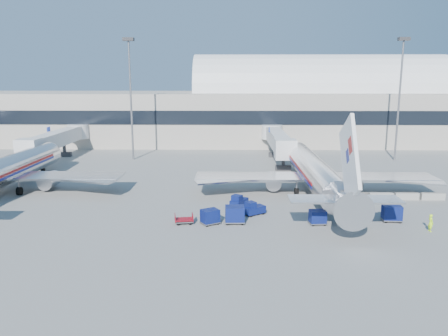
{
  "coord_description": "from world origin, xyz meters",
  "views": [
    {
      "loc": [
        -1.31,
        -52.32,
        15.16
      ],
      "look_at": [
        -2.19,
        6.0,
        3.26
      ],
      "focal_mm": 35.0,
      "sensor_mm": 36.0,
      "label": 1
    }
  ],
  "objects_px": {
    "mast_west": "(130,81)",
    "tug_lead": "(254,209)",
    "cart_solo_near": "(318,217)",
    "cart_open_red": "(184,220)",
    "mast_east": "(401,81)",
    "cart_solo_far": "(392,213)",
    "cart_train_a": "(235,213)",
    "cart_train_b": "(235,214)",
    "cart_train_c": "(210,216)",
    "tug_left": "(239,202)",
    "barrier_far": "(433,196)",
    "tug_right": "(361,203)",
    "jetbridge_mid": "(59,138)",
    "ramp_worker": "(431,223)",
    "barrier_near": "(381,196)",
    "barrier_mid": "(407,196)",
    "airliner_main": "(315,173)",
    "airliner_mid": "(2,172)",
    "jetbridge_near": "(277,139)"
  },
  "relations": [
    {
      "from": "mast_west",
      "to": "tug_lead",
      "type": "relative_size",
      "value": 8.32
    },
    {
      "from": "jetbridge_mid",
      "to": "cart_train_a",
      "type": "relative_size",
      "value": 13.98
    },
    {
      "from": "jetbridge_mid",
      "to": "tug_left",
      "type": "bearing_deg",
      "value": -43.73
    },
    {
      "from": "airliner_main",
      "to": "tug_left",
      "type": "distance_m",
      "value": 12.28
    },
    {
      "from": "mast_east",
      "to": "tug_right",
      "type": "height_order",
      "value": "mast_east"
    },
    {
      "from": "barrier_near",
      "to": "jetbridge_near",
      "type": "bearing_deg",
      "value": 109.85
    },
    {
      "from": "cart_train_c",
      "to": "mast_west",
      "type": "bearing_deg",
      "value": 82.0
    },
    {
      "from": "barrier_far",
      "to": "tug_left",
      "type": "xyz_separation_m",
      "value": [
        -24.92,
        -3.79,
        0.29
      ]
    },
    {
      "from": "mast_east",
      "to": "tug_lead",
      "type": "relative_size",
      "value": 8.32
    },
    {
      "from": "cart_train_b",
      "to": "cart_train_c",
      "type": "bearing_deg",
      "value": -174.33
    },
    {
      "from": "tug_left",
      "to": "cart_train_c",
      "type": "height_order",
      "value": "tug_left"
    },
    {
      "from": "tug_left",
      "to": "cart_solo_near",
      "type": "distance_m",
      "value": 10.28
    },
    {
      "from": "mast_west",
      "to": "mast_east",
      "type": "height_order",
      "value": "same"
    },
    {
      "from": "tug_left",
      "to": "ramp_worker",
      "type": "xyz_separation_m",
      "value": [
        19.3,
        -8.11,
        0.16
      ]
    },
    {
      "from": "jetbridge_mid",
      "to": "ramp_worker",
      "type": "xyz_separation_m",
      "value": [
        53.38,
        -40.71,
        -3.02
      ]
    },
    {
      "from": "cart_solo_near",
      "to": "cart_solo_far",
      "type": "height_order",
      "value": "cart_solo_far"
    },
    {
      "from": "airliner_main",
      "to": "jetbridge_mid",
      "type": "xyz_separation_m",
      "value": [
        -44.4,
        26.3,
        1.0
      ]
    },
    {
      "from": "tug_lead",
      "to": "cart_open_red",
      "type": "xyz_separation_m",
      "value": [
        -7.58,
        -3.24,
        -0.35
      ]
    },
    {
      "from": "barrier_near",
      "to": "tug_right",
      "type": "distance_m",
      "value": 5.63
    },
    {
      "from": "jetbridge_mid",
      "to": "barrier_near",
      "type": "xyz_separation_m",
      "value": [
        52.4,
        -28.81,
        -3.48
      ]
    },
    {
      "from": "mast_west",
      "to": "cart_train_b",
      "type": "xyz_separation_m",
      "value": [
        19.17,
        -37.65,
        -13.79
      ]
    },
    {
      "from": "jetbridge_mid",
      "to": "ramp_worker",
      "type": "height_order",
      "value": "jetbridge_mid"
    },
    {
      "from": "cart_solo_far",
      "to": "cart_train_a",
      "type": "bearing_deg",
      "value": -176.26
    },
    {
      "from": "mast_west",
      "to": "ramp_worker",
      "type": "relative_size",
      "value": 12.49
    },
    {
      "from": "airliner_mid",
      "to": "cart_open_red",
      "type": "relative_size",
      "value": 17.36
    },
    {
      "from": "jetbridge_mid",
      "to": "ramp_worker",
      "type": "bearing_deg",
      "value": -37.33
    },
    {
      "from": "tug_left",
      "to": "mast_west",
      "type": "bearing_deg",
      "value": 62.07
    },
    {
      "from": "cart_train_c",
      "to": "tug_right",
      "type": "bearing_deg",
      "value": -13.32
    },
    {
      "from": "cart_train_b",
      "to": "barrier_mid",
      "type": "bearing_deg",
      "value": 21.43
    },
    {
      "from": "airliner_main",
      "to": "mast_west",
      "type": "height_order",
      "value": "mast_west"
    },
    {
      "from": "cart_train_b",
      "to": "cart_solo_far",
      "type": "xyz_separation_m",
      "value": [
        17.03,
        0.89,
        -0.05
      ]
    },
    {
      "from": "barrier_far",
      "to": "tug_lead",
      "type": "distance_m",
      "value": 24.19
    },
    {
      "from": "jetbridge_mid",
      "to": "cart_train_a",
      "type": "distance_m",
      "value": 50.44
    },
    {
      "from": "tug_lead",
      "to": "cart_solo_near",
      "type": "distance_m",
      "value": 7.38
    },
    {
      "from": "mast_west",
      "to": "tug_lead",
      "type": "xyz_separation_m",
      "value": [
        21.34,
        -34.63,
        -14.06
      ]
    },
    {
      "from": "barrier_near",
      "to": "tug_right",
      "type": "height_order",
      "value": "tug_right"
    },
    {
      "from": "jetbridge_near",
      "to": "cart_train_a",
      "type": "relative_size",
      "value": 13.98
    },
    {
      "from": "tug_left",
      "to": "tug_right",
      "type": "bearing_deg",
      "value": -61.23
    },
    {
      "from": "cart_solo_near",
      "to": "cart_open_red",
      "type": "bearing_deg",
      "value": 173.74
    },
    {
      "from": "barrier_far",
      "to": "ramp_worker",
      "type": "height_order",
      "value": "ramp_worker"
    },
    {
      "from": "jetbridge_mid",
      "to": "ramp_worker",
      "type": "distance_m",
      "value": 67.2
    },
    {
      "from": "jetbridge_near",
      "to": "cart_solo_far",
      "type": "relative_size",
      "value": 12.92
    },
    {
      "from": "mast_west",
      "to": "barrier_far",
      "type": "xyz_separation_m",
      "value": [
        44.6,
        -28.0,
        -14.34
      ]
    },
    {
      "from": "barrier_far",
      "to": "tug_left",
      "type": "height_order",
      "value": "tug_left"
    },
    {
      "from": "mast_east",
      "to": "barrier_mid",
      "type": "bearing_deg",
      "value": -107.26
    },
    {
      "from": "mast_west",
      "to": "cart_open_red",
      "type": "relative_size",
      "value": 10.53
    },
    {
      "from": "airliner_main",
      "to": "ramp_worker",
      "type": "bearing_deg",
      "value": -58.07
    },
    {
      "from": "mast_west",
      "to": "airliner_mid",
      "type": "bearing_deg",
      "value": -115.21
    },
    {
      "from": "tug_right",
      "to": "cart_train_a",
      "type": "xyz_separation_m",
      "value": [
        -15.09,
        -4.54,
        0.16
      ]
    },
    {
      "from": "barrier_near",
      "to": "cart_solo_far",
      "type": "bearing_deg",
      "value": -101.62
    }
  ]
}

